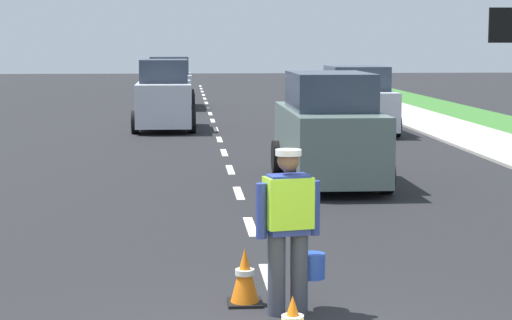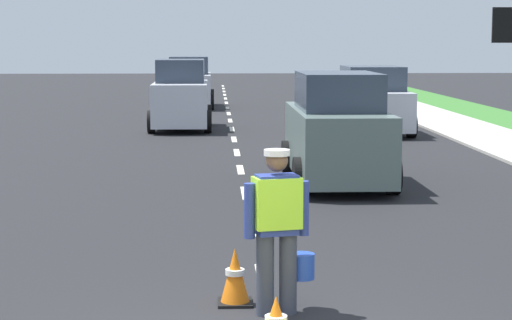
{
  "view_description": "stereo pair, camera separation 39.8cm",
  "coord_description": "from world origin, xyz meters",
  "px_view_note": "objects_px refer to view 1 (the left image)",
  "views": [
    {
      "loc": [
        -0.96,
        -7.54,
        2.74
      ],
      "look_at": [
        0.02,
        4.92,
        1.1
      ],
      "focal_mm": 64.34,
      "sensor_mm": 36.0,
      "label": 1
    },
    {
      "loc": [
        -0.56,
        -7.57,
        2.74
      ],
      "look_at": [
        0.02,
        4.92,
        1.1
      ],
      "focal_mm": 64.34,
      "sensor_mm": 36.0,
      "label": 2
    }
  ],
  "objects_px": {
    "road_worker": "(290,223)",
    "car_oncoming_second": "(164,97)",
    "traffic_cone_far": "(245,277)",
    "car_outgoing_ahead": "(328,132)",
    "car_parked_far": "(355,102)",
    "car_oncoming_third": "(170,84)"
  },
  "relations": [
    {
      "from": "car_outgoing_ahead",
      "to": "car_parked_far",
      "type": "xyz_separation_m",
      "value": [
        2.29,
        9.41,
        -0.07
      ]
    },
    {
      "from": "traffic_cone_far",
      "to": "car_outgoing_ahead",
      "type": "distance_m",
      "value": 8.4
    },
    {
      "from": "car_oncoming_third",
      "to": "car_parked_far",
      "type": "bearing_deg",
      "value": -62.53
    },
    {
      "from": "road_worker",
      "to": "car_outgoing_ahead",
      "type": "height_order",
      "value": "car_outgoing_ahead"
    },
    {
      "from": "car_oncoming_second",
      "to": "car_oncoming_third",
      "type": "distance_m",
      "value": 9.29
    },
    {
      "from": "car_outgoing_ahead",
      "to": "car_parked_far",
      "type": "height_order",
      "value": "car_outgoing_ahead"
    },
    {
      "from": "car_oncoming_second",
      "to": "traffic_cone_far",
      "type": "bearing_deg",
      "value": -86.33
    },
    {
      "from": "road_worker",
      "to": "car_oncoming_third",
      "type": "distance_m",
      "value": 28.76
    },
    {
      "from": "traffic_cone_far",
      "to": "car_oncoming_third",
      "type": "bearing_deg",
      "value": 92.42
    },
    {
      "from": "traffic_cone_far",
      "to": "car_oncoming_third",
      "type": "relative_size",
      "value": 0.14
    },
    {
      "from": "car_oncoming_second",
      "to": "road_worker",
      "type": "bearing_deg",
      "value": -85.13
    },
    {
      "from": "car_outgoing_ahead",
      "to": "car_oncoming_second",
      "type": "height_order",
      "value": "car_oncoming_second"
    },
    {
      "from": "car_outgoing_ahead",
      "to": "car_parked_far",
      "type": "distance_m",
      "value": 9.68
    },
    {
      "from": "car_oncoming_second",
      "to": "car_outgoing_ahead",
      "type": "bearing_deg",
      "value": -72.91
    },
    {
      "from": "car_parked_far",
      "to": "car_oncoming_second",
      "type": "height_order",
      "value": "car_oncoming_second"
    },
    {
      "from": "car_oncoming_third",
      "to": "traffic_cone_far",
      "type": "bearing_deg",
      "value": -87.58
    },
    {
      "from": "road_worker",
      "to": "car_outgoing_ahead",
      "type": "bearing_deg",
      "value": 78.51
    },
    {
      "from": "car_oncoming_second",
      "to": "car_parked_far",
      "type": "bearing_deg",
      "value": -15.37
    },
    {
      "from": "road_worker",
      "to": "car_parked_far",
      "type": "bearing_deg",
      "value": 77.35
    },
    {
      "from": "road_worker",
      "to": "car_oncoming_second",
      "type": "height_order",
      "value": "car_oncoming_second"
    },
    {
      "from": "car_parked_far",
      "to": "car_oncoming_third",
      "type": "bearing_deg",
      "value": 117.47
    },
    {
      "from": "road_worker",
      "to": "car_oncoming_second",
      "type": "xyz_separation_m",
      "value": [
        -1.65,
        19.42,
        0.07
      ]
    }
  ]
}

